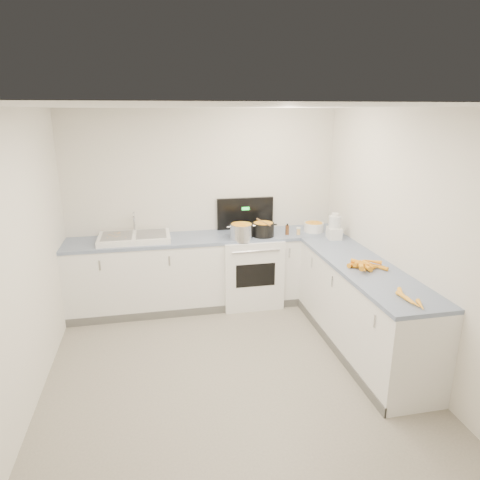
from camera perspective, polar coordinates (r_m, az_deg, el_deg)
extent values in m
cube|color=white|center=(5.60, -4.26, -4.31)|extent=(3.50, 0.60, 0.90)
cube|color=#7282A2|center=(5.45, -4.36, 0.30)|extent=(3.50, 0.62, 0.04)
cube|color=white|center=(4.77, 15.85, -8.86)|extent=(0.60, 2.20, 0.90)
cube|color=#7282A2|center=(4.59, 16.32, -3.56)|extent=(0.62, 2.20, 0.04)
cube|color=white|center=(5.66, 1.31, -4.01)|extent=(0.76, 0.65, 0.90)
cube|color=black|center=(5.74, 0.70, 3.59)|extent=(0.76, 0.05, 0.42)
cube|color=white|center=(5.40, -13.89, 0.31)|extent=(0.86, 0.52, 0.07)
cube|color=slate|center=(5.40, -16.08, 0.57)|extent=(0.36, 0.42, 0.01)
cube|color=slate|center=(5.38, -11.74, 0.82)|extent=(0.36, 0.42, 0.01)
cylinder|color=silver|center=(5.57, -13.93, 2.47)|extent=(0.03, 0.03, 0.24)
cylinder|color=silver|center=(5.30, 0.19, 1.05)|extent=(0.29, 0.29, 0.21)
cylinder|color=black|center=(5.42, 3.12, 1.30)|extent=(0.31, 0.31, 0.19)
cylinder|color=#AD7A47|center=(5.39, 3.14, 2.40)|extent=(0.09, 0.38, 0.02)
cylinder|color=white|center=(5.71, 9.80, 1.71)|extent=(0.31, 0.31, 0.12)
cylinder|color=#593319|center=(5.52, 6.31, 1.33)|extent=(0.05, 0.05, 0.12)
cylinder|color=#E5B266|center=(5.54, 7.79, 1.12)|extent=(0.05, 0.05, 0.08)
cube|color=white|center=(5.44, 12.43, 0.91)|extent=(0.18, 0.21, 0.14)
cylinder|color=silver|center=(5.40, 12.53, 2.38)|extent=(0.15, 0.15, 0.15)
cylinder|color=white|center=(5.38, 12.59, 3.32)|extent=(0.09, 0.09, 0.03)
cone|color=#FFA21F|center=(4.58, 16.08, -3.04)|extent=(0.19, 0.06, 0.04)
cone|color=#FFA21F|center=(4.53, 17.90, -3.43)|extent=(0.16, 0.19, 0.04)
cone|color=#FFA21F|center=(4.54, 14.96, -3.08)|extent=(0.19, 0.14, 0.05)
cone|color=#FFA21F|center=(4.48, 16.02, -3.42)|extent=(0.19, 0.13, 0.05)
cone|color=#FFA21F|center=(4.52, 17.74, -3.39)|extent=(0.18, 0.07, 0.05)
cone|color=#FFA21F|center=(4.58, 17.25, -3.18)|extent=(0.19, 0.12, 0.04)
cone|color=#FFA21F|center=(4.49, 16.65, -3.40)|extent=(0.11, 0.18, 0.05)
cone|color=#FFA21F|center=(4.59, 17.04, -3.12)|extent=(0.05, 0.19, 0.04)
cone|color=#FFA21F|center=(4.54, 16.52, -3.29)|extent=(0.13, 0.17, 0.04)
cone|color=#FFA21F|center=(4.49, 16.20, -3.45)|extent=(0.10, 0.22, 0.05)
cone|color=#FFA21F|center=(4.59, 15.07, -2.95)|extent=(0.19, 0.13, 0.04)
cone|color=#FFA21F|center=(4.47, 16.30, -3.29)|extent=(0.05, 0.21, 0.05)
cone|color=#FFA21F|center=(4.52, 15.49, -2.90)|extent=(0.17, 0.17, 0.04)
cone|color=#FFA21F|center=(4.50, 15.67, -2.84)|extent=(0.17, 0.15, 0.05)
cone|color=#FFA21F|center=(4.46, 16.21, -3.11)|extent=(0.17, 0.13, 0.04)
cone|color=#FFA21F|center=(4.48, 16.73, -3.15)|extent=(0.06, 0.18, 0.04)
cone|color=#FFA21F|center=(4.56, 17.21, -2.73)|extent=(0.17, 0.15, 0.04)
cone|color=#FFA21F|center=(4.36, 16.08, -3.63)|extent=(0.07, 0.17, 0.04)
cone|color=#FFA21F|center=(4.41, 15.98, -3.29)|extent=(0.14, 0.20, 0.05)
cone|color=#FFA626|center=(3.80, 22.94, -7.97)|extent=(0.09, 0.17, 0.04)
cone|color=#FFA626|center=(3.82, 22.02, -7.69)|extent=(0.05, 0.18, 0.04)
cone|color=#FFA626|center=(3.86, 21.39, -7.37)|extent=(0.05, 0.17, 0.04)
cone|color=#FFA626|center=(3.91, 20.93, -7.03)|extent=(0.05, 0.17, 0.04)
cone|color=#FFA626|center=(3.97, 20.74, -6.66)|extent=(0.10, 0.19, 0.04)
cube|color=tan|center=(5.38, -16.50, 0.51)|extent=(0.04, 0.03, 0.00)
cube|color=tan|center=(5.28, -15.00, 0.35)|extent=(0.02, 0.03, 0.00)
cube|color=tan|center=(5.36, -16.09, 0.46)|extent=(0.03, 0.03, 0.00)
cube|color=tan|center=(5.51, -16.32, 0.91)|extent=(0.04, 0.01, 0.00)
cube|color=tan|center=(5.48, -15.88, 0.84)|extent=(0.05, 0.03, 0.00)
cube|color=tan|center=(5.44, -16.93, 0.67)|extent=(0.04, 0.04, 0.00)
cube|color=tan|center=(5.38, -15.77, 0.54)|extent=(0.03, 0.03, 0.00)
cube|color=tan|center=(5.49, -15.92, 0.91)|extent=(0.02, 0.04, 0.00)
cube|color=tan|center=(5.34, -17.26, 0.29)|extent=(0.02, 0.03, 0.00)
cube|color=tan|center=(5.32, -16.23, 0.34)|extent=(0.04, 0.02, 0.00)
cube|color=tan|center=(5.52, -15.79, 0.98)|extent=(0.03, 0.04, 0.00)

